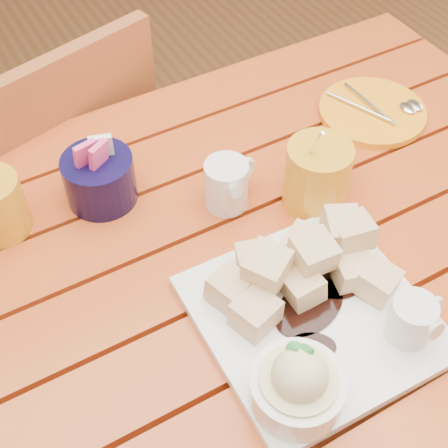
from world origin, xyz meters
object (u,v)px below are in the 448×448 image
coffee_mug_right (318,174)px  orange_saucer (373,111)px  dessert_plate (313,317)px  chair_far (55,193)px  table (235,295)px

coffee_mug_right → orange_saucer: size_ratio=0.86×
dessert_plate → chair_far: 0.75m
orange_saucer → chair_far: chair_far is taller
dessert_plate → orange_saucer: bearing=41.7°
table → orange_saucer: (0.36, 0.15, 0.11)m
table → dessert_plate: 0.21m
dessert_plate → coffee_mug_right: size_ratio=1.79×
table → coffee_mug_right: 0.23m
table → chair_far: size_ratio=1.38×
table → dessert_plate: bearing=-83.5°
table → orange_saucer: bearing=22.2°
table → orange_saucer: 0.41m
table → chair_far: 0.55m
coffee_mug_right → chair_far: (-0.30, 0.48, -0.32)m
coffee_mug_right → orange_saucer: (0.21, 0.12, -0.05)m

